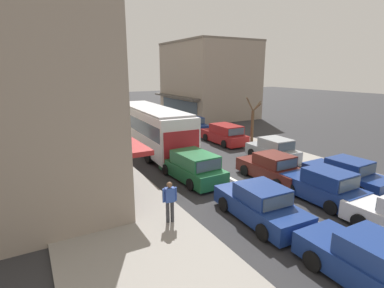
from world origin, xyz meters
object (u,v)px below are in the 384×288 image
at_px(sedan_behind_bus_near, 260,205).
at_px(parked_wagon_kerb_third, 224,134).
at_px(pedestrian_with_handbag_near, 95,133).
at_px(hatchback_adjacent_lane_trail, 324,187).
at_px(wagon_queue_gap_filler, 192,167).
at_px(traffic_light_downstreet, 87,100).
at_px(pedestrian_far_walker, 170,199).
at_px(parked_hatchback_kerb_second, 273,150).
at_px(parked_sedan_kerb_rear, 193,125).
at_px(sedan_behind_bus_mid, 375,266).
at_px(parked_sedan_kerb_front, 347,174).
at_px(city_bus, 151,126).
at_px(pedestrian_browsing_midblock, 112,140).
at_px(street_tree_right, 252,123).
at_px(sedan_queue_far_back, 273,168).

relative_size(sedan_behind_bus_near, parked_wagon_kerb_third, 0.95).
distance_m(parked_wagon_kerb_third, pedestrian_with_handbag_near, 10.28).
bearing_deg(hatchback_adjacent_lane_trail, wagon_queue_gap_filler, 125.82).
relative_size(traffic_light_downstreet, pedestrian_far_walker, 2.58).
relative_size(parked_hatchback_kerb_second, parked_sedan_kerb_rear, 0.88).
relative_size(parked_hatchback_kerb_second, pedestrian_far_walker, 2.31).
xyz_separation_m(sedan_behind_bus_mid, parked_wagon_kerb_third, (6.15, 15.75, 0.08)).
bearing_deg(traffic_light_downstreet, parked_sedan_kerb_rear, -40.57).
bearing_deg(pedestrian_with_handbag_near, sedan_behind_bus_mid, -80.53).
bearing_deg(parked_sedan_kerb_rear, parked_hatchback_kerb_second, -90.25).
bearing_deg(parked_sedan_kerb_front, parked_sedan_kerb_rear, 89.78).
distance_m(parked_hatchback_kerb_second, pedestrian_with_handbag_near, 13.46).
xyz_separation_m(parked_sedan_kerb_front, parked_hatchback_kerb_second, (0.02, 5.25, 0.05)).
bearing_deg(city_bus, pedestrian_browsing_midblock, 178.38).
bearing_deg(hatchback_adjacent_lane_trail, traffic_light_downstreet, 103.44).
bearing_deg(traffic_light_downstreet, sedan_behind_bus_near, -85.20).
distance_m(sedan_behind_bus_near, pedestrian_with_handbag_near, 15.67).
xyz_separation_m(sedan_behind_bus_near, pedestrian_browsing_midblock, (-2.65, 12.28, 0.40)).
bearing_deg(pedestrian_browsing_midblock, street_tree_right, -11.40).
distance_m(parked_hatchback_kerb_second, pedestrian_browsing_midblock, 11.04).
xyz_separation_m(sedan_behind_bus_mid, parked_sedan_kerb_rear, (6.22, 21.17, 0.00)).
height_order(parked_sedan_kerb_front, traffic_light_downstreet, traffic_light_downstreet).
relative_size(sedan_behind_bus_near, parked_hatchback_kerb_second, 1.14).
xyz_separation_m(sedan_behind_bus_mid, traffic_light_downstreet, (-2.11, 28.30, 2.19)).
height_order(pedestrian_with_handbag_near, pedestrian_browsing_midblock, same).
xyz_separation_m(wagon_queue_gap_filler, traffic_light_downstreet, (-1.87, 18.60, 2.11)).
height_order(wagon_queue_gap_filler, sedan_behind_bus_near, wagon_queue_gap_filler).
height_order(parked_sedan_kerb_front, parked_wagon_kerb_third, parked_wagon_kerb_third).
relative_size(sedan_queue_far_back, parked_hatchback_kerb_second, 1.12).
distance_m(sedan_behind_bus_near, pedestrian_browsing_midblock, 12.57).
height_order(wagon_queue_gap_filler, street_tree_right, street_tree_right).
relative_size(city_bus, parked_sedan_kerb_front, 2.58).
bearing_deg(parked_sedan_kerb_front, hatchback_adjacent_lane_trail, -166.65).
relative_size(sedan_behind_bus_mid, parked_sedan_kerb_rear, 0.99).
relative_size(hatchback_adjacent_lane_trail, parked_wagon_kerb_third, 0.82).
bearing_deg(sedan_queue_far_back, parked_hatchback_kerb_second, 45.58).
xyz_separation_m(hatchback_adjacent_lane_trail, pedestrian_far_walker, (-7.00, 1.45, 0.36)).
bearing_deg(sedan_queue_far_back, pedestrian_far_walker, -166.07).
xyz_separation_m(sedan_behind_bus_mid, pedestrian_far_walker, (-3.40, 5.83, 0.40)).
height_order(city_bus, wagon_queue_gap_filler, city_bus).
relative_size(traffic_light_downstreet, pedestrian_browsing_midblock, 2.58).
bearing_deg(pedestrian_browsing_midblock, pedestrian_with_handbag_near, 100.12).
bearing_deg(pedestrian_with_handbag_near, sedan_queue_far_back, -60.79).
xyz_separation_m(hatchback_adjacent_lane_trail, pedestrian_browsing_midblock, (-6.36, 12.35, 0.36)).
height_order(sedan_queue_far_back, pedestrian_with_handbag_near, pedestrian_with_handbag_near).
height_order(parked_sedan_kerb_front, pedestrian_with_handbag_near, pedestrian_with_handbag_near).
height_order(wagon_queue_gap_filler, parked_hatchback_kerb_second, wagon_queue_gap_filler).
height_order(city_bus, pedestrian_far_walker, city_bus).
relative_size(sedan_behind_bus_mid, hatchback_adjacent_lane_trail, 1.14).
bearing_deg(hatchback_adjacent_lane_trail, parked_sedan_kerb_front, 13.35).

